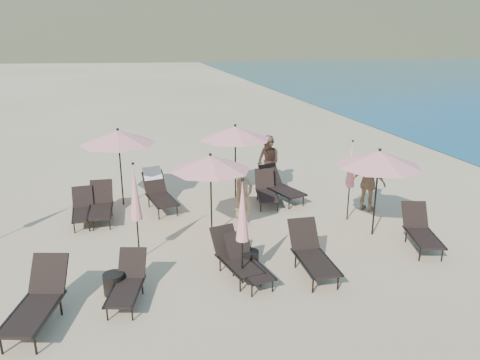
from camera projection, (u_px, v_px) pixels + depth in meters
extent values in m
plane|color=#D6BA8C|center=(294.00, 274.00, 10.24)|extent=(800.00, 800.00, 0.00)
cone|color=brown|center=(377.00, 16.00, 354.65)|extent=(280.00, 280.00, 32.00)
cube|color=beige|center=(42.00, 7.00, 280.14)|extent=(18.00, 16.00, 38.00)
cube|color=black|center=(31.00, 315.00, 8.09)|extent=(0.98, 1.43, 0.05)
cube|color=black|center=(49.00, 274.00, 8.83)|extent=(0.78, 0.65, 0.67)
cylinder|color=black|center=(1.00, 345.00, 7.63)|extent=(0.04, 0.04, 0.37)
cylinder|color=black|center=(31.00, 306.00, 8.70)|extent=(0.04, 0.04, 0.37)
cylinder|color=black|center=(35.00, 345.00, 7.63)|extent=(0.04, 0.04, 0.37)
cylinder|color=black|center=(61.00, 306.00, 8.69)|extent=(0.04, 0.04, 0.37)
cube|color=black|center=(14.00, 313.00, 8.14)|extent=(0.42, 1.43, 0.04)
cube|color=black|center=(51.00, 313.00, 8.13)|extent=(0.42, 1.43, 0.04)
cube|color=black|center=(125.00, 293.00, 8.91)|extent=(0.80, 1.17, 0.04)
cube|color=black|center=(132.00, 263.00, 9.51)|extent=(0.63, 0.53, 0.55)
cylinder|color=black|center=(107.00, 313.00, 8.54)|extent=(0.03, 0.03, 0.30)
cylinder|color=black|center=(120.00, 287.00, 9.41)|extent=(0.03, 0.03, 0.30)
cylinder|color=black|center=(132.00, 313.00, 8.54)|extent=(0.03, 0.03, 0.30)
cylinder|color=black|center=(142.00, 287.00, 9.40)|extent=(0.03, 0.03, 0.30)
cube|color=black|center=(111.00, 291.00, 8.95)|extent=(0.34, 1.17, 0.04)
cube|color=black|center=(139.00, 291.00, 8.95)|extent=(0.34, 1.17, 0.04)
cube|color=black|center=(253.00, 271.00, 9.72)|extent=(0.74, 1.16, 0.04)
cube|color=black|center=(238.00, 245.00, 10.27)|extent=(0.62, 0.50, 0.55)
cylinder|color=black|center=(252.00, 290.00, 9.29)|extent=(0.03, 0.03, 0.30)
cylinder|color=black|center=(233.00, 270.00, 10.09)|extent=(0.03, 0.03, 0.30)
cylinder|color=black|center=(273.00, 285.00, 9.47)|extent=(0.03, 0.03, 0.30)
cylinder|color=black|center=(253.00, 266.00, 10.27)|extent=(0.03, 0.03, 0.30)
cube|color=black|center=(240.00, 272.00, 9.65)|extent=(0.25, 1.19, 0.04)
cube|color=black|center=(263.00, 267.00, 9.86)|extent=(0.25, 1.19, 0.04)
cube|color=black|center=(240.00, 265.00, 9.94)|extent=(0.82, 1.22, 0.05)
cube|color=black|center=(225.00, 240.00, 10.49)|extent=(0.66, 0.54, 0.58)
cylinder|color=black|center=(240.00, 285.00, 9.49)|extent=(0.03, 0.03, 0.32)
cylinder|color=black|center=(220.00, 265.00, 10.30)|extent=(0.03, 0.03, 0.32)
cylinder|color=black|center=(261.00, 279.00, 9.70)|extent=(0.03, 0.03, 0.32)
cylinder|color=black|center=(240.00, 260.00, 10.51)|extent=(0.03, 0.03, 0.32)
cube|color=black|center=(227.00, 266.00, 9.85)|extent=(0.32, 1.24, 0.04)
cube|color=black|center=(251.00, 261.00, 10.10)|extent=(0.32, 1.24, 0.04)
cube|color=black|center=(317.00, 263.00, 9.92)|extent=(0.69, 1.27, 0.05)
cube|color=black|center=(304.00, 234.00, 10.61)|extent=(0.66, 0.49, 0.65)
cylinder|color=black|center=(313.00, 285.00, 9.44)|extent=(0.04, 0.04, 0.36)
cylinder|color=black|center=(296.00, 261.00, 10.44)|extent=(0.04, 0.04, 0.36)
cylinder|color=black|center=(338.00, 282.00, 9.55)|extent=(0.04, 0.04, 0.36)
cylinder|color=black|center=(318.00, 258.00, 10.55)|extent=(0.04, 0.04, 0.36)
cube|color=black|center=(302.00, 263.00, 9.90)|extent=(0.09, 1.41, 0.04)
cube|color=black|center=(329.00, 260.00, 10.03)|extent=(0.09, 1.41, 0.04)
cube|color=black|center=(424.00, 238.00, 11.16)|extent=(0.91, 1.31, 0.05)
cube|color=black|center=(415.00, 215.00, 11.83)|extent=(0.71, 0.60, 0.61)
cylinder|color=black|center=(420.00, 254.00, 10.75)|extent=(0.04, 0.04, 0.34)
cylinder|color=black|center=(406.00, 236.00, 11.72)|extent=(0.04, 0.04, 0.34)
cylinder|color=black|center=(442.00, 255.00, 10.74)|extent=(0.04, 0.04, 0.34)
cylinder|color=black|center=(427.00, 236.00, 11.70)|extent=(0.04, 0.04, 0.34)
cube|color=black|center=(411.00, 237.00, 11.21)|extent=(0.40, 1.29, 0.04)
cube|color=black|center=(436.00, 237.00, 11.19)|extent=(0.40, 1.29, 0.04)
cube|color=black|center=(83.00, 215.00, 12.68)|extent=(0.61, 1.11, 0.05)
cube|color=black|center=(82.00, 197.00, 13.26)|extent=(0.58, 0.44, 0.56)
cylinder|color=black|center=(74.00, 228.00, 12.26)|extent=(0.03, 0.03, 0.31)
cylinder|color=black|center=(75.00, 215.00, 13.10)|extent=(0.03, 0.03, 0.31)
cylinder|color=black|center=(93.00, 225.00, 12.39)|extent=(0.03, 0.03, 0.31)
cylinder|color=black|center=(93.00, 213.00, 13.23)|extent=(0.03, 0.03, 0.31)
cube|color=black|center=(73.00, 215.00, 12.65)|extent=(0.10, 1.22, 0.04)
cube|color=black|center=(94.00, 213.00, 12.80)|extent=(0.10, 1.22, 0.04)
cube|color=black|center=(100.00, 211.00, 12.81)|extent=(0.67, 1.24, 0.05)
cube|color=black|center=(101.00, 192.00, 13.48)|extent=(0.64, 0.48, 0.62)
cylinder|color=black|center=(89.00, 225.00, 12.35)|extent=(0.04, 0.04, 0.34)
cylinder|color=black|center=(93.00, 211.00, 13.32)|extent=(0.04, 0.04, 0.34)
cylinder|color=black|center=(110.00, 224.00, 12.45)|extent=(0.04, 0.04, 0.34)
cylinder|color=black|center=(112.00, 210.00, 13.42)|extent=(0.04, 0.04, 0.34)
cube|color=black|center=(89.00, 211.00, 12.80)|extent=(0.10, 1.36, 0.04)
cube|color=black|center=(112.00, 210.00, 12.92)|extent=(0.10, 1.36, 0.04)
cube|color=black|center=(162.00, 200.00, 13.63)|extent=(0.87, 1.34, 0.05)
cube|color=black|center=(154.00, 182.00, 14.25)|extent=(0.72, 0.59, 0.64)
cylinder|color=black|center=(159.00, 214.00, 13.13)|extent=(0.04, 0.04, 0.35)
cylinder|color=black|center=(149.00, 202.00, 14.05)|extent=(0.04, 0.04, 0.35)
cylinder|color=black|center=(177.00, 211.00, 13.35)|extent=(0.04, 0.04, 0.35)
cylinder|color=black|center=(166.00, 199.00, 14.27)|extent=(0.04, 0.04, 0.35)
cube|color=black|center=(152.00, 201.00, 13.54)|extent=(0.31, 1.38, 0.04)
cube|color=black|center=(172.00, 198.00, 13.80)|extent=(0.31, 1.38, 0.04)
cube|color=silver|center=(152.00, 173.00, 14.31)|extent=(0.61, 0.39, 0.39)
cube|color=black|center=(267.00, 195.00, 14.11)|extent=(0.79, 1.23, 0.05)
cube|color=black|center=(264.00, 179.00, 14.76)|extent=(0.66, 0.53, 0.59)
cylinder|color=black|center=(261.00, 207.00, 13.70)|extent=(0.03, 0.03, 0.32)
cylinder|color=black|center=(257.00, 195.00, 14.63)|extent=(0.03, 0.03, 0.32)
cylinder|color=black|center=(278.00, 206.00, 13.73)|extent=(0.03, 0.03, 0.32)
cylinder|color=black|center=(273.00, 195.00, 14.66)|extent=(0.03, 0.03, 0.32)
cube|color=black|center=(258.00, 195.00, 14.14)|extent=(0.27, 1.28, 0.04)
cube|color=black|center=(276.00, 194.00, 14.18)|extent=(0.27, 1.28, 0.04)
cube|color=black|center=(286.00, 191.00, 14.39)|extent=(1.00, 1.39, 0.05)
cube|color=black|center=(270.00, 175.00, 14.97)|extent=(0.76, 0.65, 0.65)
cylinder|color=black|center=(289.00, 204.00, 13.88)|extent=(0.04, 0.04, 0.36)
cylinder|color=black|center=(268.00, 194.00, 14.75)|extent=(0.04, 0.04, 0.36)
cylinder|color=black|center=(303.00, 200.00, 14.16)|extent=(0.04, 0.04, 0.36)
cylinder|color=black|center=(282.00, 191.00, 15.03)|extent=(0.04, 0.04, 0.36)
cube|color=black|center=(277.00, 192.00, 14.27)|extent=(0.47, 1.36, 0.04)
cube|color=black|center=(293.00, 189.00, 14.58)|extent=(0.47, 1.36, 0.04)
cylinder|color=black|center=(211.00, 198.00, 11.90)|extent=(0.04, 0.04, 2.04)
cone|color=pink|center=(210.00, 163.00, 11.62)|extent=(2.04, 2.04, 0.37)
sphere|color=black|center=(210.00, 154.00, 11.56)|extent=(0.08, 0.08, 0.08)
cylinder|color=black|center=(376.00, 196.00, 11.89)|extent=(0.05, 0.05, 2.16)
cone|color=pink|center=(379.00, 159.00, 11.60)|extent=(2.16, 2.16, 0.39)
sphere|color=black|center=(380.00, 150.00, 11.53)|extent=(0.08, 0.08, 0.08)
cylinder|color=black|center=(121.00, 170.00, 13.99)|extent=(0.05, 0.05, 2.21)
cone|color=pink|center=(118.00, 137.00, 13.69)|extent=(2.21, 2.21, 0.40)
sphere|color=black|center=(118.00, 129.00, 13.61)|extent=(0.08, 0.08, 0.08)
cylinder|color=black|center=(235.00, 164.00, 14.67)|extent=(0.05, 0.05, 2.19)
cone|color=pink|center=(235.00, 133.00, 14.37)|extent=(2.19, 2.19, 0.40)
sphere|color=black|center=(235.00, 125.00, 14.30)|extent=(0.08, 0.08, 0.08)
cylinder|color=black|center=(242.00, 262.00, 9.70)|extent=(0.04, 0.04, 1.00)
cone|color=pink|center=(242.00, 211.00, 9.35)|extent=(0.27, 0.27, 1.27)
sphere|color=black|center=(242.00, 180.00, 9.15)|extent=(0.06, 0.06, 0.06)
cylinder|color=black|center=(348.00, 203.00, 13.03)|extent=(0.04, 0.04, 0.99)
cone|color=pink|center=(351.00, 164.00, 12.69)|extent=(0.27, 0.27, 1.25)
sphere|color=black|center=(353.00, 141.00, 12.49)|extent=(0.06, 0.06, 0.06)
cylinder|color=black|center=(138.00, 239.00, 10.74)|extent=(0.04, 0.04, 1.01)
cone|color=pink|center=(135.00, 192.00, 10.39)|extent=(0.27, 0.27, 1.28)
sphere|color=black|center=(133.00, 164.00, 10.19)|extent=(0.06, 0.06, 0.06)
cylinder|color=black|center=(114.00, 284.00, 9.40)|extent=(0.43, 0.43, 0.44)
cylinder|color=black|center=(249.00, 260.00, 10.37)|extent=(0.42, 0.42, 0.44)
imported|color=#A48359|center=(243.00, 197.00, 12.53)|extent=(0.71, 0.62, 1.65)
imported|color=#9A674F|center=(268.00, 162.00, 15.66)|extent=(0.95, 1.06, 1.78)
imported|color=tan|center=(369.00, 183.00, 13.59)|extent=(0.96, 1.04, 1.71)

